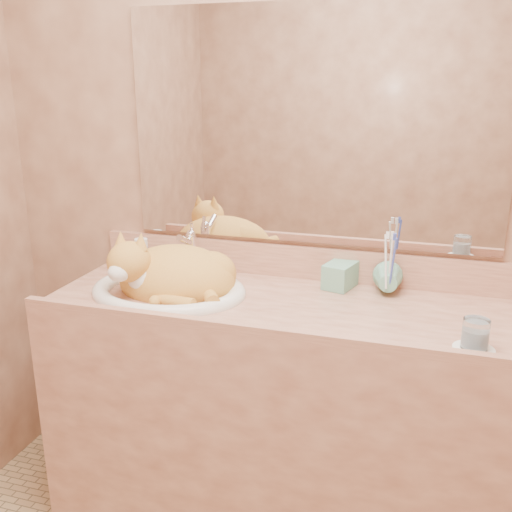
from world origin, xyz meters
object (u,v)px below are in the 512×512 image
(sink_basin, at_px, (168,270))
(cat, at_px, (170,272))
(vanity_counter, at_px, (288,418))
(toothbrush_cup, at_px, (388,285))
(soap_dispenser, at_px, (333,265))
(water_glass, at_px, (475,334))

(sink_basin, distance_m, cat, 0.02)
(sink_basin, relative_size, cat, 1.26)
(vanity_counter, relative_size, toothbrush_cup, 15.53)
(cat, bearing_deg, sink_basin, -93.18)
(sink_basin, relative_size, soap_dispenser, 2.65)
(vanity_counter, relative_size, sink_basin, 3.06)
(toothbrush_cup, relative_size, water_glass, 1.26)
(toothbrush_cup, bearing_deg, soap_dispenser, 178.41)
(toothbrush_cup, bearing_deg, cat, -168.84)
(vanity_counter, relative_size, water_glass, 19.49)
(cat, bearing_deg, soap_dispenser, 13.32)
(sink_basin, height_order, toothbrush_cup, sink_basin)
(vanity_counter, xyz_separation_m, water_glass, (0.55, -0.19, 0.48))
(toothbrush_cup, bearing_deg, vanity_counter, -155.06)
(sink_basin, relative_size, water_glass, 6.37)
(cat, distance_m, toothbrush_cup, 0.73)
(vanity_counter, bearing_deg, sink_basin, -177.27)
(cat, distance_m, water_glass, 0.99)
(vanity_counter, distance_m, water_glass, 0.75)
(cat, xyz_separation_m, soap_dispenser, (0.53, 0.15, 0.03))
(vanity_counter, bearing_deg, toothbrush_cup, 24.94)
(toothbrush_cup, height_order, water_glass, toothbrush_cup)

